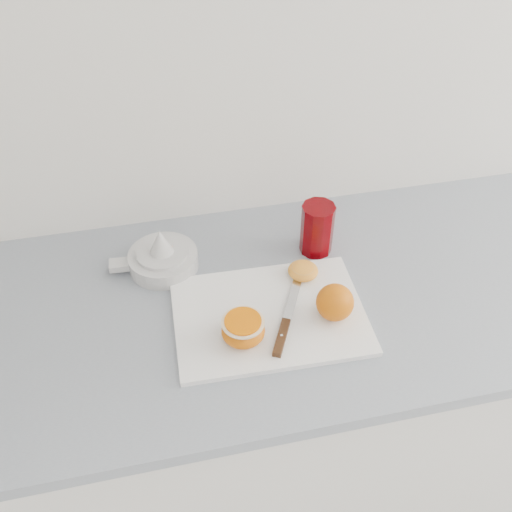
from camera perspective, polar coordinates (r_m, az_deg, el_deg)
The scene contains 8 objects.
counter at distance 1.54m, azimuth -1.04°, elevation -15.76°, with size 2.63×0.64×0.89m.
cutting_board at distance 1.15m, azimuth 1.35°, elevation -5.95°, with size 0.38×0.27×0.01m, color white.
whole_orange at distance 1.12m, azimuth 7.90°, elevation -4.62°, with size 0.07×0.07×0.07m.
half_orange at distance 1.08m, azimuth -1.30°, elevation -7.37°, with size 0.08×0.08×0.05m.
squeezed_shell at distance 1.21m, azimuth 4.72°, elevation -1.46°, with size 0.06×0.06×0.03m.
paring_knife at distance 1.11m, azimuth 2.77°, elevation -7.44°, with size 0.11×0.19×0.01m.
citrus_juicer at distance 1.25m, azimuth -9.37°, elevation -0.13°, with size 0.19×0.15×0.10m.
red_tumbler at distance 1.27m, azimuth 6.11°, elevation 2.57°, with size 0.07×0.07×0.12m.
Camera 1 is at (-0.33, 0.90, 1.75)m, focal length 40.00 mm.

